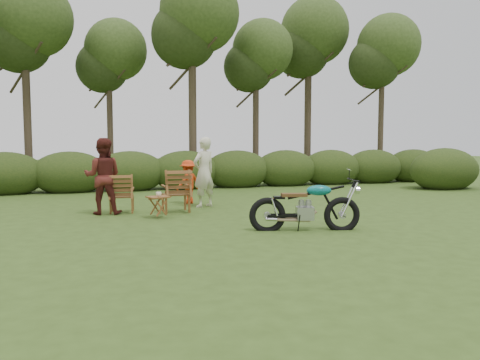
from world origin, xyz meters
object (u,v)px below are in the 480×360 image
object	(u,v)px
cup	(159,194)
adult_b	(104,214)
child	(188,204)
adult_a	(204,207)
lawn_chair_right	(176,212)
lawn_chair_left	(122,212)
motorcycle	(305,230)
side_table	(158,207)

from	to	relation	value
cup	adult_b	distance (m)	1.61
child	adult_a	bearing A→B (deg)	77.09
cup	adult_a	size ratio (longest dim) A/B	0.07
cup	adult_a	world-z (taller)	adult_a
lawn_chair_right	lawn_chair_left	xyz separation A→B (m)	(-1.26, 0.31, 0.00)
motorcycle	lawn_chair_right	bearing A→B (deg)	137.48
adult_a	child	size ratio (longest dim) A/B	1.52
lawn_chair_left	child	world-z (taller)	child
lawn_chair_right	adult_a	bearing A→B (deg)	-144.50
lawn_chair_left	adult_b	world-z (taller)	adult_b
adult_a	motorcycle	bearing A→B (deg)	79.42
motorcycle	child	bearing A→B (deg)	122.07
lawn_chair_left	adult_a	xyz separation A→B (m)	(2.13, 0.32, 0.00)
motorcycle	lawn_chair_right	world-z (taller)	motorcycle
adult_b	lawn_chair_left	bearing A→B (deg)	-153.15
lawn_chair_right	lawn_chair_left	world-z (taller)	lawn_chair_right
lawn_chair_right	adult_a	size ratio (longest dim) A/B	0.56
motorcycle	cup	xyz separation A→B (m)	(-2.49, 2.35, 0.54)
lawn_chair_left	cup	bearing A→B (deg)	132.14
lawn_chair_right	adult_b	bearing A→B (deg)	-7.06
side_table	adult_b	world-z (taller)	adult_b
lawn_chair_right	side_table	bearing A→B (deg)	54.55
motorcycle	adult_b	distance (m)	4.94
lawn_chair_right	lawn_chair_left	size ratio (longest dim) A/B	1.11
side_table	cup	bearing A→B (deg)	46.54
motorcycle	lawn_chair_left	bearing A→B (deg)	148.53
adult_a	cup	bearing A→B (deg)	18.14
side_table	child	bearing A→B (deg)	62.47
lawn_chair_right	adult_b	size ratio (longest dim) A/B	0.57
adult_a	adult_b	world-z (taller)	adult_a
lawn_chair_left	adult_a	world-z (taller)	adult_a
lawn_chair_left	lawn_chair_right	bearing A→B (deg)	173.65
motorcycle	lawn_chair_right	size ratio (longest dim) A/B	1.98
side_table	adult_b	bearing A→B (deg)	140.16
lawn_chair_right	cup	bearing A→B (deg)	54.79
lawn_chair_left	side_table	size ratio (longest dim) A/B	1.89
lawn_chair_right	adult_b	xyz separation A→B (m)	(-1.70, 0.19, 0.00)
motorcycle	adult_b	world-z (taller)	adult_b
cup	lawn_chair_right	bearing A→B (deg)	55.54
lawn_chair_right	side_table	distance (m)	0.98
side_table	cup	xyz separation A→B (m)	(0.02, 0.02, 0.30)
lawn_chair_left	cup	world-z (taller)	cup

